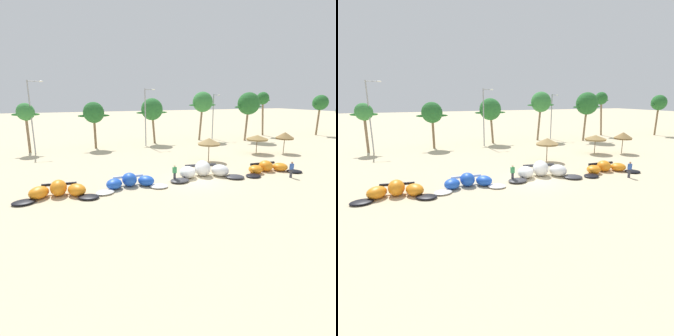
# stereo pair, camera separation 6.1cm
# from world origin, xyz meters

# --- Properties ---
(ground_plane) EXTENTS (260.00, 260.00, 0.00)m
(ground_plane) POSITION_xyz_m (0.00, 0.00, 0.00)
(ground_plane) COLOR beige
(kite_far_left) EXTENTS (6.68, 3.50, 1.29)m
(kite_far_left) POSITION_xyz_m (-12.11, 0.21, 0.49)
(kite_far_left) COLOR black
(kite_far_left) RESTS_ON ground
(kite_left) EXTENTS (6.64, 3.08, 1.21)m
(kite_left) POSITION_xyz_m (-6.13, 0.52, 0.47)
(kite_left) COLOR white
(kite_left) RESTS_ON ground
(kite_left_of_center) EXTENTS (7.78, 4.14, 1.56)m
(kite_left_of_center) POSITION_xyz_m (1.49, 1.01, 0.60)
(kite_left_of_center) COLOR #333338
(kite_left_of_center) RESTS_ON ground
(kite_center) EXTENTS (7.11, 3.31, 1.16)m
(kite_center) POSITION_xyz_m (8.73, 0.16, 0.45)
(kite_center) COLOR black
(kite_center) RESTS_ON ground
(beach_umbrella_near_van) EXTENTS (2.78, 2.78, 2.91)m
(beach_umbrella_near_van) POSITION_xyz_m (5.32, 6.85, 2.48)
(beach_umbrella_near_van) COLOR brown
(beach_umbrella_near_van) RESTS_ON ground
(beach_umbrella_middle) EXTENTS (3.02, 3.02, 2.60)m
(beach_umbrella_middle) POSITION_xyz_m (14.10, 8.78, 2.24)
(beach_umbrella_middle) COLOR brown
(beach_umbrella_middle) RESTS_ON ground
(beach_umbrella_near_palms) EXTENTS (2.48, 2.48, 2.98)m
(beach_umbrella_near_palms) POSITION_xyz_m (17.76, 7.47, 2.50)
(beach_umbrella_near_palms) COLOR brown
(beach_umbrella_near_palms) RESTS_ON ground
(person_near_kites) EXTENTS (0.36, 0.24, 1.62)m
(person_near_kites) POSITION_xyz_m (9.39, -2.38, 0.82)
(person_near_kites) COLOR #383842
(person_near_kites) RESTS_ON ground
(person_by_umbrellas) EXTENTS (0.36, 0.24, 1.62)m
(person_by_umbrellas) POSITION_xyz_m (-1.86, 0.59, 0.82)
(person_by_umbrellas) COLOR #383842
(person_by_umbrellas) RESTS_ON ground
(palm_leftmost) EXTENTS (3.63, 2.42, 6.96)m
(palm_leftmost) POSITION_xyz_m (-15.69, 21.08, 5.59)
(palm_leftmost) COLOR #7F6647
(palm_leftmost) RESTS_ON ground
(palm_left) EXTENTS (4.72, 3.14, 7.04)m
(palm_left) POSITION_xyz_m (-6.49, 21.11, 5.39)
(palm_left) COLOR brown
(palm_left) RESTS_ON ground
(palm_left_of_gap) EXTENTS (5.43, 3.62, 7.55)m
(palm_left_of_gap) POSITION_xyz_m (3.17, 22.37, 5.68)
(palm_left_of_gap) COLOR #7F6647
(palm_left_of_gap) RESTS_ON ground
(palm_center_left) EXTENTS (5.39, 3.59, 8.65)m
(palm_center_left) POSITION_xyz_m (12.82, 22.66, 6.78)
(palm_center_left) COLOR #7F6647
(palm_center_left) RESTS_ON ground
(palm_center_right) EXTENTS (5.86, 3.91, 8.55)m
(palm_center_right) POSITION_xyz_m (20.19, 19.20, 6.54)
(palm_center_right) COLOR #7F6647
(palm_center_right) RESTS_ON ground
(palm_right_of_gap) EXTENTS (3.72, 2.48, 8.69)m
(palm_right_of_gap) POSITION_xyz_m (27.10, 23.87, 7.22)
(palm_right_of_gap) COLOR #7F6647
(palm_right_of_gap) RESTS_ON ground
(palm_right) EXTENTS (4.54, 3.03, 8.12)m
(palm_right) POSITION_xyz_m (38.36, 19.94, 6.50)
(palm_right) COLOR brown
(palm_right) RESTS_ON ground
(lamppost_west) EXTENTS (2.09, 0.24, 9.97)m
(lamppost_west) POSITION_xyz_m (-14.83, 20.58, 5.56)
(lamppost_west) COLOR gray
(lamppost_west) RESTS_ON ground
(lamppost_west_center) EXTENTS (1.77, 0.24, 9.02)m
(lamppost_west_center) POSITION_xyz_m (1.54, 20.41, 5.04)
(lamppost_west_center) COLOR gray
(lamppost_west_center) RESTS_ON ground
(lamppost_east_center) EXTENTS (1.42, 0.24, 8.23)m
(lamppost_east_center) POSITION_xyz_m (15.53, 23.28, 4.60)
(lamppost_east_center) COLOR gray
(lamppost_east_center) RESTS_ON ground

